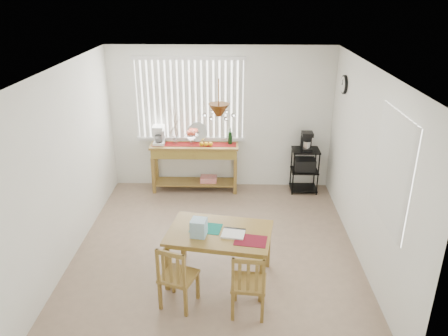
{
  "coord_description": "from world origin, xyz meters",
  "views": [
    {
      "loc": [
        0.25,
        -5.35,
        3.53
      ],
      "look_at": [
        0.1,
        0.55,
        1.05
      ],
      "focal_mm": 35.0,
      "sensor_mm": 36.0,
      "label": 1
    }
  ],
  "objects_px": {
    "sideboard": "(195,156)",
    "cart_items": "(307,141)",
    "wire_cart": "(305,166)",
    "chair_right": "(249,284)",
    "chair_left": "(177,277)",
    "dining_table": "(219,237)"
  },
  "relations": [
    {
      "from": "sideboard",
      "to": "chair_right",
      "type": "relative_size",
      "value": 1.88
    },
    {
      "from": "chair_left",
      "to": "chair_right",
      "type": "xyz_separation_m",
      "value": [
        0.83,
        -0.11,
        0.0
      ]
    },
    {
      "from": "sideboard",
      "to": "wire_cart",
      "type": "xyz_separation_m",
      "value": [
        1.99,
        -0.01,
        -0.18
      ]
    },
    {
      "from": "cart_items",
      "to": "dining_table",
      "type": "bearing_deg",
      "value": -118.85
    },
    {
      "from": "wire_cart",
      "to": "cart_items",
      "type": "xyz_separation_m",
      "value": [
        0.0,
        0.01,
        0.48
      ]
    },
    {
      "from": "sideboard",
      "to": "wire_cart",
      "type": "bearing_deg",
      "value": -0.23
    },
    {
      "from": "sideboard",
      "to": "dining_table",
      "type": "height_order",
      "value": "sideboard"
    },
    {
      "from": "sideboard",
      "to": "wire_cart",
      "type": "height_order",
      "value": "sideboard"
    },
    {
      "from": "sideboard",
      "to": "chair_right",
      "type": "height_order",
      "value": "sideboard"
    },
    {
      "from": "sideboard",
      "to": "wire_cart",
      "type": "distance_m",
      "value": 2.0
    },
    {
      "from": "cart_items",
      "to": "chair_left",
      "type": "distance_m",
      "value": 3.79
    },
    {
      "from": "wire_cart",
      "to": "cart_items",
      "type": "distance_m",
      "value": 0.48
    },
    {
      "from": "wire_cart",
      "to": "chair_right",
      "type": "bearing_deg",
      "value": -108.43
    },
    {
      "from": "wire_cart",
      "to": "chair_left",
      "type": "height_order",
      "value": "chair_left"
    },
    {
      "from": "sideboard",
      "to": "chair_right",
      "type": "xyz_separation_m",
      "value": [
        0.89,
        -3.32,
        -0.25
      ]
    },
    {
      "from": "chair_right",
      "to": "cart_items",
      "type": "bearing_deg",
      "value": 71.61
    },
    {
      "from": "dining_table",
      "to": "chair_left",
      "type": "xyz_separation_m",
      "value": [
        -0.47,
        -0.56,
        -0.2
      ]
    },
    {
      "from": "sideboard",
      "to": "chair_left",
      "type": "distance_m",
      "value": 3.22
    },
    {
      "from": "chair_left",
      "to": "chair_right",
      "type": "relative_size",
      "value": 0.99
    },
    {
      "from": "dining_table",
      "to": "sideboard",
      "type": "bearing_deg",
      "value": 101.4
    },
    {
      "from": "sideboard",
      "to": "cart_items",
      "type": "height_order",
      "value": "cart_items"
    },
    {
      "from": "sideboard",
      "to": "cart_items",
      "type": "xyz_separation_m",
      "value": [
        1.99,
        0.0,
        0.3
      ]
    }
  ]
}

